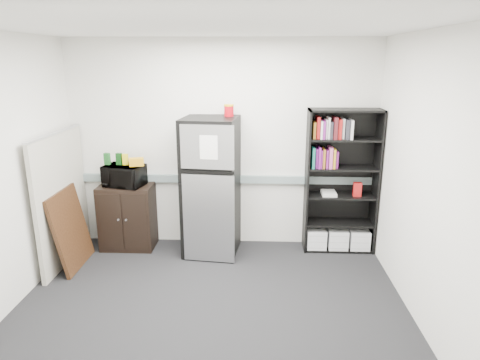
{
  "coord_description": "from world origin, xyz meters",
  "views": [
    {
      "loc": [
        0.46,
        -3.73,
        2.44
      ],
      "look_at": [
        0.26,
        0.9,
        1.12
      ],
      "focal_mm": 32.0,
      "sensor_mm": 36.0,
      "label": 1
    }
  ],
  "objects_px": {
    "bookshelf": "(341,183)",
    "refrigerator": "(211,187)",
    "cabinet": "(128,217)",
    "cubicle_partition": "(62,199)",
    "microwave": "(124,176)"
  },
  "relations": [
    {
      "from": "cabinet",
      "to": "refrigerator",
      "type": "distance_m",
      "value": 1.21
    },
    {
      "from": "cubicle_partition",
      "to": "cabinet",
      "type": "xyz_separation_m",
      "value": [
        0.65,
        0.42,
        -0.38
      ]
    },
    {
      "from": "bookshelf",
      "to": "cabinet",
      "type": "bearing_deg",
      "value": -178.67
    },
    {
      "from": "bookshelf",
      "to": "cubicle_partition",
      "type": "relative_size",
      "value": 1.14
    },
    {
      "from": "microwave",
      "to": "refrigerator",
      "type": "relative_size",
      "value": 0.28
    },
    {
      "from": "bookshelf",
      "to": "microwave",
      "type": "bearing_deg",
      "value": -178.34
    },
    {
      "from": "cubicle_partition",
      "to": "refrigerator",
      "type": "bearing_deg",
      "value": 10.86
    },
    {
      "from": "cabinet",
      "to": "bookshelf",
      "type": "bearing_deg",
      "value": 1.33
    },
    {
      "from": "bookshelf",
      "to": "cubicle_partition",
      "type": "distance_m",
      "value": 3.46
    },
    {
      "from": "cabinet",
      "to": "microwave",
      "type": "bearing_deg",
      "value": -90.0
    },
    {
      "from": "bookshelf",
      "to": "microwave",
      "type": "relative_size",
      "value": 3.77
    },
    {
      "from": "bookshelf",
      "to": "cubicle_partition",
      "type": "xyz_separation_m",
      "value": [
        -3.43,
        -0.49,
        -0.1
      ]
    },
    {
      "from": "bookshelf",
      "to": "microwave",
      "type": "height_order",
      "value": "bookshelf"
    },
    {
      "from": "bookshelf",
      "to": "cabinet",
      "type": "distance_m",
      "value": 2.82
    },
    {
      "from": "bookshelf",
      "to": "refrigerator",
      "type": "xyz_separation_m",
      "value": [
        -1.65,
        -0.14,
        -0.04
      ]
    }
  ]
}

